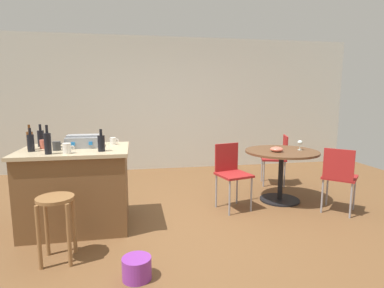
# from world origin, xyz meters

# --- Properties ---
(ground_plane) EXTENTS (8.80, 8.80, 0.00)m
(ground_plane) POSITION_xyz_m (0.00, 0.00, 0.00)
(ground_plane) COLOR brown
(back_wall) EXTENTS (8.00, 0.10, 2.70)m
(back_wall) POSITION_xyz_m (0.00, 2.99, 1.35)
(back_wall) COLOR beige
(back_wall) RESTS_ON ground_plane
(kitchen_island) EXTENTS (1.20, 0.89, 0.93)m
(kitchen_island) POSITION_xyz_m (-1.33, 0.18, 0.47)
(kitchen_island) COLOR brown
(kitchen_island) RESTS_ON ground_plane
(wooden_stool) EXTENTS (0.34, 0.34, 0.62)m
(wooden_stool) POSITION_xyz_m (-1.38, -0.61, 0.46)
(wooden_stool) COLOR olive
(wooden_stool) RESTS_ON ground_plane
(dining_table) EXTENTS (1.04, 1.04, 0.75)m
(dining_table) POSITION_xyz_m (1.43, 0.58, 0.57)
(dining_table) COLOR black
(dining_table) RESTS_ON ground_plane
(folding_chair_near) EXTENTS (0.57, 0.57, 0.87)m
(folding_chair_near) POSITION_xyz_m (1.94, -0.01, 0.52)
(folding_chair_near) COLOR maroon
(folding_chair_near) RESTS_ON ground_plane
(folding_chair_far) EXTENTS (0.50, 0.50, 0.86)m
(folding_chair_far) POSITION_xyz_m (1.76, 1.37, 0.51)
(folding_chair_far) COLOR maroon
(folding_chair_far) RESTS_ON ground_plane
(folding_chair_left) EXTENTS (0.49, 0.49, 0.88)m
(folding_chair_left) POSITION_xyz_m (0.63, 0.44, 0.53)
(folding_chair_left) COLOR maroon
(folding_chair_left) RESTS_ON ground_plane
(toolbox) EXTENTS (0.38, 0.26, 0.15)m
(toolbox) POSITION_xyz_m (-1.24, 0.26, 1.00)
(toolbox) COLOR gray
(toolbox) RESTS_ON kitchen_island
(bottle_0) EXTENTS (0.07, 0.07, 0.28)m
(bottle_0) POSITION_xyz_m (-1.80, 0.19, 1.04)
(bottle_0) COLOR #603314
(bottle_0) RESTS_ON kitchen_island
(bottle_1) EXTENTS (0.07, 0.07, 0.30)m
(bottle_1) POSITION_xyz_m (-1.53, -0.13, 1.05)
(bottle_1) COLOR black
(bottle_1) RESTS_ON kitchen_island
(bottle_2) EXTENTS (0.07, 0.07, 0.26)m
(bottle_2) POSITION_xyz_m (-1.76, 0.07, 1.03)
(bottle_2) COLOR black
(bottle_2) RESTS_ON kitchen_island
(bottle_3) EXTENTS (0.08, 0.08, 0.24)m
(bottle_3) POSITION_xyz_m (-1.01, -0.06, 1.03)
(bottle_3) COLOR black
(bottle_3) RESTS_ON kitchen_island
(bottle_4) EXTENTS (0.07, 0.07, 0.27)m
(bottle_4) POSITION_xyz_m (-1.75, 0.41, 1.04)
(bottle_4) COLOR black
(bottle_4) RESTS_ON kitchen_island
(cup_0) EXTENTS (0.11, 0.07, 0.09)m
(cup_0) POSITION_xyz_m (-0.91, 0.40, 0.98)
(cup_0) COLOR white
(cup_0) RESTS_ON kitchen_island
(cup_1) EXTENTS (0.11, 0.07, 0.10)m
(cup_1) POSITION_xyz_m (-1.68, 0.24, 0.98)
(cup_1) COLOR #DB6651
(cup_1) RESTS_ON kitchen_island
(cup_2) EXTENTS (0.12, 0.09, 0.10)m
(cup_2) POSITION_xyz_m (-1.50, 0.10, 0.98)
(cup_2) COLOR #383838
(cup_2) RESTS_ON kitchen_island
(cup_3) EXTENTS (0.12, 0.08, 0.11)m
(cup_3) POSITION_xyz_m (-1.35, -0.13, 0.99)
(cup_3) COLOR white
(cup_3) RESTS_ON kitchen_island
(wine_glass) EXTENTS (0.07, 0.07, 0.14)m
(wine_glass) POSITION_xyz_m (1.71, 0.59, 0.85)
(wine_glass) COLOR silver
(wine_glass) RESTS_ON dining_table
(serving_bowl) EXTENTS (0.18, 0.18, 0.07)m
(serving_bowl) POSITION_xyz_m (1.32, 0.52, 0.78)
(serving_bowl) COLOR #DB6651
(serving_bowl) RESTS_ON dining_table
(plastic_bucket) EXTENTS (0.25, 0.25, 0.19)m
(plastic_bucket) POSITION_xyz_m (-0.66, -1.04, 0.09)
(plastic_bucket) COLOR purple
(plastic_bucket) RESTS_ON ground_plane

